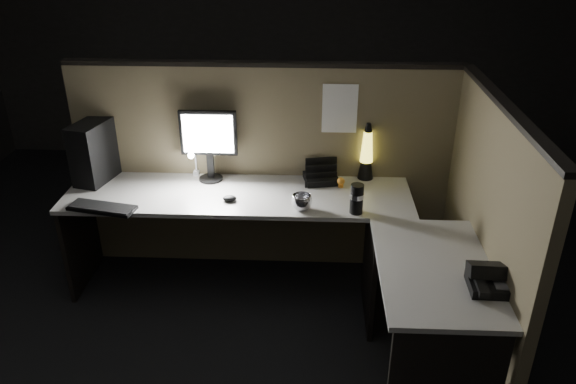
{
  "coord_description": "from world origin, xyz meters",
  "views": [
    {
      "loc": [
        0.33,
        -2.7,
        2.42
      ],
      "look_at": [
        0.19,
        0.35,
        0.87
      ],
      "focal_mm": 35.0,
      "sensor_mm": 36.0,
      "label": 1
    }
  ],
  "objects_px": {
    "lava_lamp": "(367,156)",
    "keyboard": "(102,208)",
    "desk_phone": "(491,279)",
    "monitor": "(209,139)",
    "pc_tower": "(96,150)"
  },
  "relations": [
    {
      "from": "lava_lamp",
      "to": "desk_phone",
      "type": "distance_m",
      "value": 1.36
    },
    {
      "from": "pc_tower",
      "to": "desk_phone",
      "type": "height_order",
      "value": "pc_tower"
    },
    {
      "from": "pc_tower",
      "to": "lava_lamp",
      "type": "height_order",
      "value": "pc_tower"
    },
    {
      "from": "lava_lamp",
      "to": "keyboard",
      "type": "bearing_deg",
      "value": -162.27
    },
    {
      "from": "pc_tower",
      "to": "desk_phone",
      "type": "relative_size",
      "value": 1.72
    },
    {
      "from": "pc_tower",
      "to": "monitor",
      "type": "distance_m",
      "value": 0.78
    },
    {
      "from": "monitor",
      "to": "keyboard",
      "type": "relative_size",
      "value": 1.16
    },
    {
      "from": "desk_phone",
      "to": "monitor",
      "type": "bearing_deg",
      "value": 145.25
    },
    {
      "from": "monitor",
      "to": "lava_lamp",
      "type": "bearing_deg",
      "value": 3.47
    },
    {
      "from": "pc_tower",
      "to": "desk_phone",
      "type": "xyz_separation_m",
      "value": [
        2.38,
        -1.17,
        -0.16
      ]
    },
    {
      "from": "monitor",
      "to": "desk_phone",
      "type": "distance_m",
      "value": 2.01
    },
    {
      "from": "lava_lamp",
      "to": "desk_phone",
      "type": "bearing_deg",
      "value": -67.31
    },
    {
      "from": "pc_tower",
      "to": "lava_lamp",
      "type": "distance_m",
      "value": 1.86
    },
    {
      "from": "monitor",
      "to": "pc_tower",
      "type": "bearing_deg",
      "value": -178.38
    },
    {
      "from": "keyboard",
      "to": "lava_lamp",
      "type": "relative_size",
      "value": 1.05
    }
  ]
}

